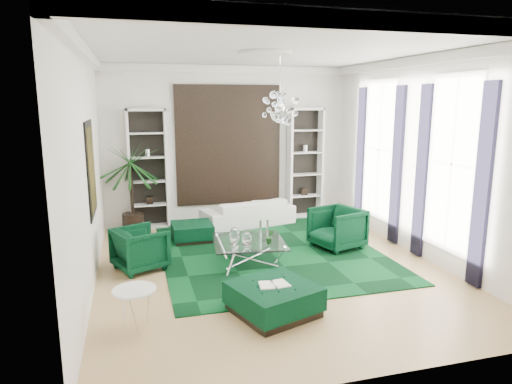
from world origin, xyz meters
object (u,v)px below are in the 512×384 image
object	(u,v)px
armchair_right	(337,228)
coffee_table	(249,252)
ottoman_front	(273,299)
armchair_left	(140,249)
side_table	(135,309)
palm	(131,176)
sofa	(248,212)
ottoman_side	(192,232)

from	to	relation	value
armchair_right	coffee_table	xyz separation A→B (m)	(-1.97, -0.42, -0.20)
coffee_table	ottoman_front	bearing A→B (deg)	-94.75
armchair_left	side_table	world-z (taller)	armchair_left
side_table	armchair_right	bearing A→B (deg)	30.79
armchair_left	coffee_table	xyz separation A→B (m)	(1.94, -0.25, -0.16)
side_table	palm	xyz separation A→B (m)	(0.02, 4.72, 1.03)
side_table	palm	distance (m)	4.84
palm	ottoman_front	bearing A→B (deg)	-68.61
coffee_table	side_table	distance (m)	2.86
armchair_left	coffee_table	size ratio (longest dim) A/B	0.65
armchair_left	side_table	bearing A→B (deg)	153.13
sofa	side_table	bearing A→B (deg)	46.49
coffee_table	side_table	size ratio (longest dim) A/B	2.26
coffee_table	ottoman_side	size ratio (longest dim) A/B	1.52
sofa	armchair_left	xyz separation A→B (m)	(-2.58, -2.31, 0.06)
coffee_table	palm	xyz separation A→B (m)	(-2.05, 2.74, 1.09)
sofa	ottoman_side	bearing A→B (deg)	17.42
armchair_right	ottoman_side	distance (m)	3.08
coffee_table	ottoman_front	size ratio (longest dim) A/B	1.20
coffee_table	palm	distance (m)	3.59
ottoman_side	ottoman_front	distance (m)	3.81
armchair_left	ottoman_side	world-z (taller)	armchair_left
armchair_right	ottoman_front	size ratio (longest dim) A/B	0.87
armchair_left	ottoman_side	xyz separation A→B (m)	(1.12, 1.46, -0.19)
ottoman_side	ottoman_front	xyz separation A→B (m)	(0.65, -3.75, 0.03)
sofa	palm	bearing A→B (deg)	-16.69
sofa	armchair_right	size ratio (longest dim) A/B	2.39
sofa	ottoman_side	world-z (taller)	sofa
sofa	palm	size ratio (longest dim) A/B	0.85
ottoman_front	side_table	world-z (taller)	side_table
armchair_left	coffee_table	world-z (taller)	armchair_left
sofa	side_table	xyz separation A→B (m)	(-2.70, -4.54, -0.05)
ottoman_side	side_table	xyz separation A→B (m)	(-1.24, -3.69, 0.08)
ottoman_front	ottoman_side	bearing A→B (deg)	99.89
armchair_right	ottoman_side	size ratio (longest dim) A/B	1.09
armchair_right	ottoman_side	xyz separation A→B (m)	(-2.79, 1.29, -0.23)
armchair_left	armchair_right	world-z (taller)	armchair_right
ottoman_front	armchair_left	bearing A→B (deg)	127.70
side_table	palm	size ratio (longest dim) A/B	0.22
armchair_left	ottoman_front	world-z (taller)	armchair_left
coffee_table	sofa	bearing A→B (deg)	75.96
ottoman_side	side_table	distance (m)	3.89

